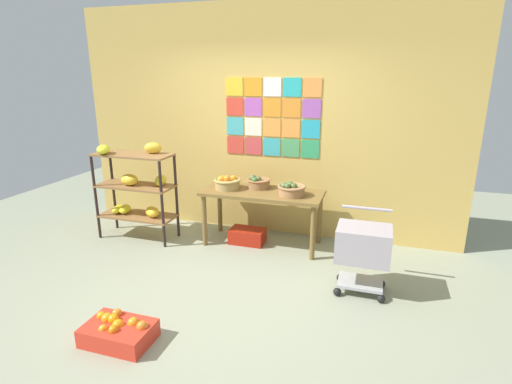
# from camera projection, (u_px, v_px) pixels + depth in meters

# --- Properties ---
(ground) EXTENTS (9.38, 9.38, 0.00)m
(ground) POSITION_uv_depth(u_px,v_px,m) (213.00, 289.00, 4.03)
(ground) COLOR gray
(back_wall_with_art) EXTENTS (5.15, 0.07, 2.97)m
(back_wall_with_art) POSITION_uv_depth(u_px,v_px,m) (263.00, 123.00, 5.17)
(back_wall_with_art) COLOR tan
(back_wall_with_art) RESTS_ON ground
(banana_shelf_unit) EXTENTS (1.01, 0.53, 1.27)m
(banana_shelf_unit) POSITION_uv_depth(u_px,v_px,m) (136.00, 186.00, 5.12)
(banana_shelf_unit) COLOR black
(banana_shelf_unit) RESTS_ON ground
(display_table) EXTENTS (1.49, 0.63, 0.70)m
(display_table) POSITION_uv_depth(u_px,v_px,m) (262.00, 198.00, 4.93)
(display_table) COLOR brown
(display_table) RESTS_ON ground
(fruit_basket_back_right) EXTENTS (0.33, 0.33, 0.18)m
(fruit_basket_back_right) POSITION_uv_depth(u_px,v_px,m) (227.00, 183.00, 4.99)
(fruit_basket_back_right) COLOR tan
(fruit_basket_back_right) RESTS_ON display_table
(fruit_basket_back_left) EXTENTS (0.33, 0.33, 0.17)m
(fruit_basket_back_left) POSITION_uv_depth(u_px,v_px,m) (291.00, 189.00, 4.71)
(fruit_basket_back_left) COLOR #A37144
(fruit_basket_back_left) RESTS_ON display_table
(fruit_basket_centre) EXTENTS (0.30, 0.30, 0.17)m
(fruit_basket_centre) POSITION_uv_depth(u_px,v_px,m) (258.00, 183.00, 5.03)
(fruit_basket_centre) COLOR olive
(fruit_basket_centre) RESTS_ON display_table
(produce_crate_under_table) EXTENTS (0.44, 0.28, 0.18)m
(produce_crate_under_table) POSITION_uv_depth(u_px,v_px,m) (247.00, 236.00, 5.11)
(produce_crate_under_table) COLOR #A81F0F
(produce_crate_under_table) RESTS_ON ground
(orange_crate_foreground) EXTENTS (0.55, 0.36, 0.21)m
(orange_crate_foreground) POSITION_uv_depth(u_px,v_px,m) (119.00, 331.00, 3.22)
(orange_crate_foreground) COLOR red
(orange_crate_foreground) RESTS_ON ground
(shopping_cart) EXTENTS (0.51, 0.44, 0.82)m
(shopping_cart) POSITION_uv_depth(u_px,v_px,m) (363.00, 247.00, 3.85)
(shopping_cart) COLOR black
(shopping_cart) RESTS_ON ground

